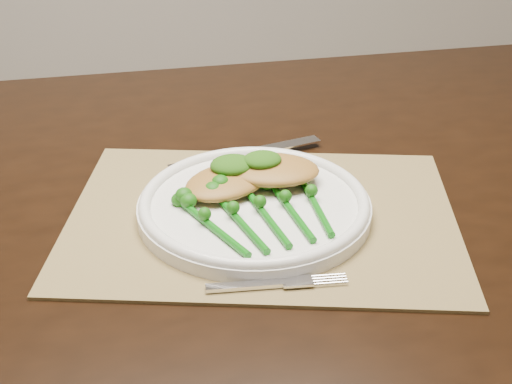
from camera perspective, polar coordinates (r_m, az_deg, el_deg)
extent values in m
cube|color=black|center=(1.00, -4.99, -0.02)|extent=(1.61, 0.92, 0.04)
cube|color=olive|center=(0.90, 0.49, -1.98)|extent=(0.55, 0.46, 0.00)
cylinder|color=white|center=(0.89, -0.14, -1.28)|extent=(0.29, 0.29, 0.02)
torus|color=white|center=(0.89, -0.14, -0.72)|extent=(0.29, 0.29, 0.02)
cube|color=silver|center=(1.01, -4.44, 2.31)|extent=(0.10, 0.04, 0.01)
cube|color=silver|center=(1.05, 1.50, 3.59)|extent=(0.15, 0.05, 0.00)
cube|color=silver|center=(0.77, -0.87, -7.50)|extent=(0.09, 0.02, 0.00)
ellipsoid|color=#A1712E|center=(0.91, -2.32, 0.87)|extent=(0.15, 0.13, 0.02)
ellipsoid|color=#A1712E|center=(0.93, 1.23, 1.80)|extent=(0.14, 0.11, 0.03)
ellipsoid|color=#163F09|center=(0.92, -1.91, 2.17)|extent=(0.06, 0.05, 0.02)
ellipsoid|color=#163F09|center=(0.92, 0.51, 2.60)|extent=(0.05, 0.04, 0.02)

